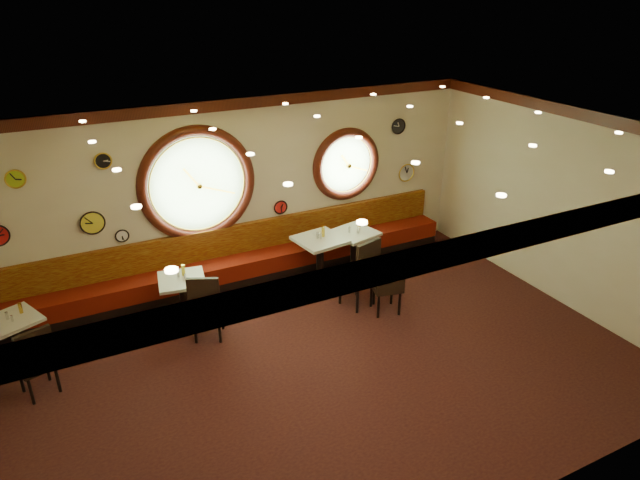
{
  "coord_description": "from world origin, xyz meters",
  "views": [
    {
      "loc": [
        -2.83,
        -5.86,
        4.94
      ],
      "look_at": [
        0.55,
        0.8,
        1.5
      ],
      "focal_mm": 32.0,
      "sensor_mm": 36.0,
      "label": 1
    }
  ],
  "objects_px": {
    "condiment_c_salt": "(318,235)",
    "table_c": "(320,255)",
    "chair_c": "(363,269)",
    "condiment_d_bottle": "(359,226)",
    "chair_b": "(206,303)",
    "chair_a": "(36,358)",
    "condiment_c_bottle": "(323,232)",
    "condiment_d_salt": "(349,229)",
    "table_d": "(354,247)",
    "condiment_b_bottle": "(183,270)",
    "table_a": "(15,336)",
    "condiment_b_pepper": "(185,276)",
    "condiment_a_salt": "(7,316)",
    "condiment_c_pepper": "(321,236)",
    "condiment_a_pepper": "(12,318)",
    "condiment_b_salt": "(178,274)",
    "condiment_a_bottle": "(20,308)",
    "table_b": "(183,294)",
    "condiment_d_pepper": "(358,230)",
    "chair_d": "(389,280)"
  },
  "relations": [
    {
      "from": "condiment_b_pepper",
      "to": "condiment_b_bottle",
      "type": "distance_m",
      "value": 0.13
    },
    {
      "from": "condiment_d_salt",
      "to": "condiment_d_pepper",
      "type": "distance_m",
      "value": 0.16
    },
    {
      "from": "condiment_d_bottle",
      "to": "condiment_c_pepper",
      "type": "bearing_deg",
      "value": -169.42
    },
    {
      "from": "condiment_a_bottle",
      "to": "chair_b",
      "type": "bearing_deg",
      "value": -17.02
    },
    {
      "from": "chair_b",
      "to": "condiment_b_bottle",
      "type": "height_order",
      "value": "chair_b"
    },
    {
      "from": "condiment_a_salt",
      "to": "condiment_d_salt",
      "type": "distance_m",
      "value": 5.51
    },
    {
      "from": "chair_a",
      "to": "condiment_d_salt",
      "type": "distance_m",
      "value": 5.36
    },
    {
      "from": "chair_b",
      "to": "condiment_b_pepper",
      "type": "height_order",
      "value": "chair_b"
    },
    {
      "from": "chair_b",
      "to": "condiment_b_salt",
      "type": "height_order",
      "value": "chair_b"
    },
    {
      "from": "table_a",
      "to": "chair_a",
      "type": "distance_m",
      "value": 0.92
    },
    {
      "from": "condiment_a_salt",
      "to": "condiment_d_bottle",
      "type": "distance_m",
      "value": 5.72
    },
    {
      "from": "condiment_a_pepper",
      "to": "condiment_c_bottle",
      "type": "distance_m",
      "value": 4.89
    },
    {
      "from": "condiment_d_salt",
      "to": "chair_c",
      "type": "bearing_deg",
      "value": -109.24
    },
    {
      "from": "table_d",
      "to": "condiment_b_bottle",
      "type": "relative_size",
      "value": 4.92
    },
    {
      "from": "condiment_c_pepper",
      "to": "condiment_b_bottle",
      "type": "relative_size",
      "value": 0.6
    },
    {
      "from": "table_a",
      "to": "condiment_b_pepper",
      "type": "xyz_separation_m",
      "value": [
        2.41,
        0.0,
        0.34
      ]
    },
    {
      "from": "condiment_a_salt",
      "to": "condiment_d_salt",
      "type": "height_order",
      "value": "condiment_d_salt"
    },
    {
      "from": "condiment_b_pepper",
      "to": "chair_a",
      "type": "bearing_deg",
      "value": -157.77
    },
    {
      "from": "condiment_a_pepper",
      "to": "condiment_a_salt",
      "type": "bearing_deg",
      "value": 122.68
    },
    {
      "from": "condiment_a_pepper",
      "to": "condiment_c_bottle",
      "type": "height_order",
      "value": "condiment_c_bottle"
    },
    {
      "from": "table_c",
      "to": "chair_c",
      "type": "distance_m",
      "value": 1.09
    },
    {
      "from": "chair_b",
      "to": "condiment_a_bottle",
      "type": "height_order",
      "value": "chair_b"
    },
    {
      "from": "table_b",
      "to": "condiment_a_bottle",
      "type": "height_order",
      "value": "condiment_a_bottle"
    },
    {
      "from": "chair_c",
      "to": "condiment_d_bottle",
      "type": "height_order",
      "value": "chair_c"
    },
    {
      "from": "condiment_a_salt",
      "to": "condiment_b_salt",
      "type": "height_order",
      "value": "condiment_b_salt"
    },
    {
      "from": "condiment_b_bottle",
      "to": "condiment_d_bottle",
      "type": "height_order",
      "value": "condiment_d_bottle"
    },
    {
      "from": "chair_a",
      "to": "condiment_c_bottle",
      "type": "xyz_separation_m",
      "value": [
        4.66,
        1.13,
        0.36
      ]
    },
    {
      "from": "condiment_c_salt",
      "to": "table_b",
      "type": "bearing_deg",
      "value": -175.31
    },
    {
      "from": "table_d",
      "to": "chair_c",
      "type": "bearing_deg",
      "value": -113.61
    },
    {
      "from": "table_b",
      "to": "condiment_b_bottle",
      "type": "relative_size",
      "value": 4.51
    },
    {
      "from": "condiment_a_pepper",
      "to": "condiment_d_salt",
      "type": "bearing_deg",
      "value": 4.25
    },
    {
      "from": "chair_d",
      "to": "condiment_a_pepper",
      "type": "relative_size",
      "value": 7.45
    },
    {
      "from": "chair_c",
      "to": "condiment_c_bottle",
      "type": "xyz_separation_m",
      "value": [
        -0.15,
        1.09,
        0.25
      ]
    },
    {
      "from": "chair_b",
      "to": "table_b",
      "type": "bearing_deg",
      "value": 129.79
    },
    {
      "from": "condiment_c_pepper",
      "to": "condiment_a_bottle",
      "type": "height_order",
      "value": "condiment_c_pepper"
    },
    {
      "from": "chair_c",
      "to": "chair_b",
      "type": "bearing_deg",
      "value": 159.44
    },
    {
      "from": "chair_d",
      "to": "condiment_b_salt",
      "type": "bearing_deg",
      "value": 168.97
    },
    {
      "from": "condiment_d_salt",
      "to": "condiment_a_bottle",
      "type": "height_order",
      "value": "condiment_d_salt"
    },
    {
      "from": "chair_b",
      "to": "condiment_c_salt",
      "type": "height_order",
      "value": "chair_b"
    },
    {
      "from": "table_a",
      "to": "condiment_a_bottle",
      "type": "bearing_deg",
      "value": 37.85
    },
    {
      "from": "condiment_c_bottle",
      "to": "condiment_d_pepper",
      "type": "bearing_deg",
      "value": -2.75
    },
    {
      "from": "condiment_c_salt",
      "to": "condiment_d_salt",
      "type": "relative_size",
      "value": 0.99
    },
    {
      "from": "table_b",
      "to": "condiment_c_salt",
      "type": "bearing_deg",
      "value": 4.69
    },
    {
      "from": "condiment_a_pepper",
      "to": "condiment_d_bottle",
      "type": "xyz_separation_m",
      "value": [
        5.65,
        0.42,
        0.09
      ]
    },
    {
      "from": "chair_c",
      "to": "condiment_c_bottle",
      "type": "distance_m",
      "value": 1.13
    },
    {
      "from": "condiment_c_salt",
      "to": "table_c",
      "type": "bearing_deg",
      "value": -34.17
    },
    {
      "from": "condiment_b_pepper",
      "to": "condiment_d_pepper",
      "type": "bearing_deg",
      "value": 3.9
    },
    {
      "from": "condiment_a_bottle",
      "to": "condiment_c_pepper",
      "type": "bearing_deg",
      "value": 0.95
    },
    {
      "from": "condiment_a_pepper",
      "to": "condiment_d_bottle",
      "type": "bearing_deg",
      "value": 4.27
    },
    {
      "from": "condiment_d_salt",
      "to": "condiment_c_bottle",
      "type": "bearing_deg",
      "value": -172.6
    }
  ]
}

